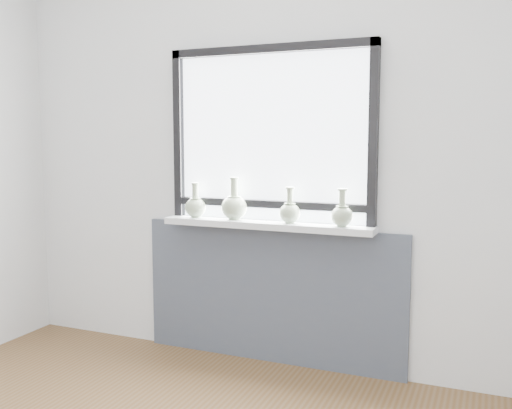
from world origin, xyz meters
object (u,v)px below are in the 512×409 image
at_px(vase_b, 234,206).
at_px(vase_d, 342,214).
at_px(windowsill, 266,225).
at_px(vase_c, 290,211).
at_px(vase_a, 195,206).

distance_m(vase_b, vase_d, 0.68).
bearing_deg(vase_d, vase_b, 178.43).
xyz_separation_m(vase_b, vase_d, (0.68, -0.02, -0.01)).
distance_m(windowsill, vase_c, 0.18).
bearing_deg(vase_b, vase_d, -1.57).
xyz_separation_m(windowsill, vase_d, (0.47, -0.02, 0.09)).
relative_size(vase_a, vase_d, 1.02).
height_order(vase_a, vase_b, vase_b).
bearing_deg(windowsill, vase_c, -2.17).
distance_m(windowsill, vase_b, 0.24).
xyz_separation_m(vase_a, vase_c, (0.64, -0.00, -0.00)).
xyz_separation_m(windowsill, vase_c, (0.15, -0.01, 0.09)).
bearing_deg(vase_c, vase_d, -2.18).
height_order(vase_c, vase_d, vase_d).
bearing_deg(vase_a, vase_c, -0.42).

